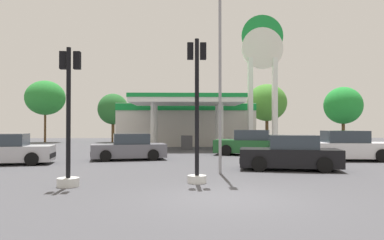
{
  "coord_description": "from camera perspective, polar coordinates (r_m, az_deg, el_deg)",
  "views": [
    {
      "loc": [
        -1.21,
        -9.7,
        1.95
      ],
      "look_at": [
        -0.54,
        13.56,
        2.27
      ],
      "focal_mm": 34.02,
      "sensor_mm": 36.0,
      "label": 1
    }
  ],
  "objects": [
    {
      "name": "ground_plane",
      "position": [
        9.96,
        5.5,
        -12.07
      ],
      "size": [
        90.0,
        90.0,
        0.0
      ],
      "primitive_type": "plane",
      "color": "#47474C",
      "rests_on": "ground"
    },
    {
      "name": "gas_station",
      "position": [
        34.51,
        -0.96,
        -0.42
      ],
      "size": [
        12.56,
        11.85,
        4.29
      ],
      "color": "beige",
      "rests_on": "ground"
    },
    {
      "name": "station_pole_sign",
      "position": [
        32.91,
        10.99,
        8.6
      ],
      "size": [
        3.67,
        0.56,
        11.65
      ],
      "color": "white",
      "rests_on": "ground"
    },
    {
      "name": "car_0",
      "position": [
        20.21,
        -26.98,
        -4.29
      ],
      "size": [
        4.47,
        2.47,
        1.52
      ],
      "color": "black",
      "rests_on": "ground"
    },
    {
      "name": "car_1",
      "position": [
        21.76,
        23.16,
        -3.91
      ],
      "size": [
        4.72,
        2.39,
        1.64
      ],
      "color": "black",
      "rests_on": "ground"
    },
    {
      "name": "car_2",
      "position": [
        20.73,
        -9.82,
        -4.34
      ],
      "size": [
        4.36,
        2.52,
        1.47
      ],
      "color": "black",
      "rests_on": "ground"
    },
    {
      "name": "car_3",
      "position": [
        23.96,
        9.14,
        -3.68
      ],
      "size": [
        4.9,
        3.1,
        1.63
      ],
      "color": "black",
      "rests_on": "ground"
    },
    {
      "name": "car_4",
      "position": [
        16.45,
        15.09,
        -5.16
      ],
      "size": [
        4.49,
        2.53,
        1.52
      ],
      "color": "black",
      "rests_on": "ground"
    },
    {
      "name": "traffic_signal_0",
      "position": [
        12.2,
        -18.75,
        -1.81
      ],
      "size": [
        0.69,
        0.7,
        4.42
      ],
      "color": "silver",
      "rests_on": "ground"
    },
    {
      "name": "traffic_signal_1",
      "position": [
        12.27,
        0.77,
        -0.11
      ],
      "size": [
        0.65,
        0.68,
        4.86
      ],
      "color": "silver",
      "rests_on": "ground"
    },
    {
      "name": "tree_0",
      "position": [
        44.38,
        -22.02,
        3.24
      ],
      "size": [
        4.4,
        4.4,
        6.97
      ],
      "color": "brown",
      "rests_on": "ground"
    },
    {
      "name": "tree_1",
      "position": [
        42.24,
        -12.28,
        1.67
      ],
      "size": [
        3.44,
        3.44,
        5.51
      ],
      "color": "brown",
      "rests_on": "ground"
    },
    {
      "name": "tree_2",
      "position": [
        41.28,
        -0.97,
        1.88
      ],
      "size": [
        3.01,
        3.01,
        5.45
      ],
      "color": "brown",
      "rests_on": "ground"
    },
    {
      "name": "tree_3",
      "position": [
        40.6,
        11.65,
        2.67
      ],
      "size": [
        4.34,
        4.34,
        6.42
      ],
      "color": "brown",
      "rests_on": "ground"
    },
    {
      "name": "tree_4",
      "position": [
        44.77,
        22.61,
        2.11
      ],
      "size": [
        4.27,
        4.27,
        6.28
      ],
      "color": "brown",
      "rests_on": "ground"
    },
    {
      "name": "corner_streetlamp",
      "position": [
        14.68,
        4.5,
        8.96
      ],
      "size": [
        0.24,
        1.48,
        7.44
      ],
      "color": "gray",
      "rests_on": "ground"
    }
  ]
}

